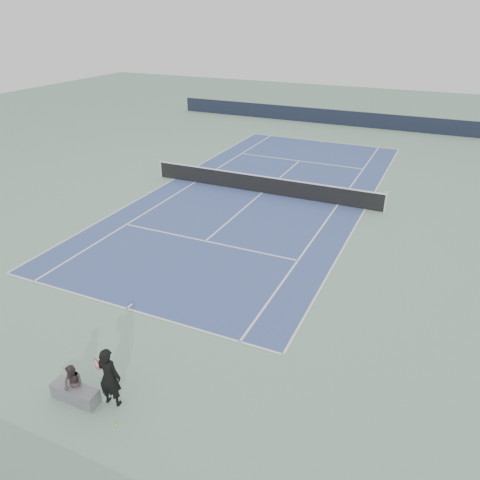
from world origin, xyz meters
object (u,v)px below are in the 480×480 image
at_px(spectator_bench, 74,389).
at_px(tennis_ball, 116,426).
at_px(tennis_net, 262,184).
at_px(tennis_player, 109,377).

bearing_deg(spectator_bench, tennis_ball, -10.69).
height_order(tennis_net, tennis_ball, tennis_net).
bearing_deg(tennis_net, tennis_player, -81.85).
distance_m(tennis_net, tennis_ball, 16.19).
bearing_deg(tennis_net, spectator_bench, -85.27).
xyz_separation_m(tennis_net, tennis_ball, (2.75, -15.95, -0.47)).
bearing_deg(tennis_player, tennis_ball, -46.74).
distance_m(tennis_net, spectator_bench, 15.73).
relative_size(tennis_net, spectator_bench, 9.83).
xyz_separation_m(tennis_player, spectator_bench, (-0.90, -0.31, -0.48)).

